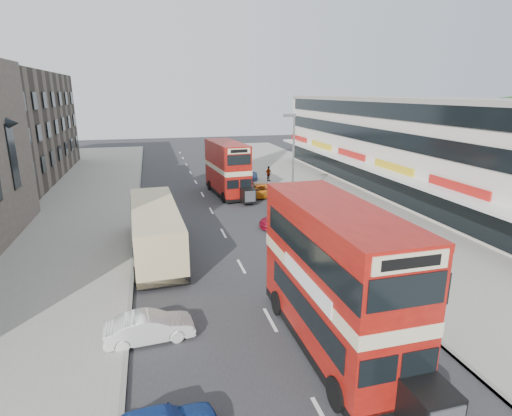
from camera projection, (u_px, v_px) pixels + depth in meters
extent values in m
plane|color=#28282B|center=(284.00, 346.00, 16.42)|extent=(160.00, 160.00, 0.00)
cube|color=#28282B|center=(211.00, 211.00, 35.06)|extent=(12.00, 90.00, 0.01)
cube|color=gray|center=(340.00, 201.00, 37.90)|extent=(12.00, 90.00, 0.15)
cube|color=gray|center=(59.00, 220.00, 32.18)|extent=(12.00, 90.00, 0.15)
cube|color=gray|center=(137.00, 215.00, 33.59)|extent=(0.20, 90.00, 0.16)
cube|color=gray|center=(279.00, 205.00, 36.50)|extent=(0.20, 90.00, 0.16)
cube|color=beige|center=(408.00, 148.00, 40.47)|extent=(8.00, 46.00, 9.00)
cube|color=black|center=(369.00, 178.00, 40.29)|extent=(0.10, 44.00, 2.40)
cube|color=gray|center=(413.00, 100.00, 39.21)|extent=(8.20, 46.20, 0.40)
cube|color=white|center=(362.00, 165.00, 39.71)|extent=(1.80, 44.00, 0.20)
cylinder|color=slate|center=(293.00, 165.00, 33.68)|extent=(0.16, 0.16, 8.00)
cube|color=slate|center=(290.00, 115.00, 32.49)|extent=(1.00, 0.20, 0.25)
cube|color=black|center=(331.00, 335.00, 16.47)|extent=(2.91, 8.83, 0.38)
cube|color=maroon|center=(332.00, 306.00, 16.11)|extent=(2.89, 8.83, 2.42)
cube|color=beige|center=(334.00, 274.00, 15.73)|extent=(2.93, 8.87, 0.49)
cube|color=maroon|center=(336.00, 241.00, 15.38)|extent=(2.89, 8.83, 2.31)
cube|color=maroon|center=(338.00, 210.00, 15.04)|extent=(2.91, 8.85, 0.27)
cube|color=black|center=(429.00, 410.00, 11.79)|extent=(1.34, 1.34, 1.43)
cube|color=black|center=(227.00, 191.00, 40.66)|extent=(3.25, 8.06, 0.34)
cube|color=maroon|center=(227.00, 179.00, 40.34)|extent=(3.23, 8.06, 2.16)
cube|color=beige|center=(227.00, 167.00, 40.01)|extent=(3.28, 8.11, 0.44)
cube|color=maroon|center=(227.00, 155.00, 39.69)|extent=(3.23, 8.06, 2.06)
cube|color=maroon|center=(226.00, 143.00, 39.39)|extent=(3.25, 8.08, 0.25)
cube|color=black|center=(248.00, 195.00, 36.64)|extent=(1.29, 1.29, 1.28)
cube|color=black|center=(157.00, 247.00, 25.70)|extent=(3.18, 10.84, 0.43)
cube|color=tan|center=(155.00, 228.00, 25.36)|extent=(3.16, 10.84, 2.79)
imported|color=silver|center=(149.00, 327.00, 16.64)|extent=(3.67, 1.54, 1.18)
imported|color=maroon|center=(287.00, 219.00, 30.64)|extent=(4.35, 1.98, 1.24)
imported|color=orange|center=(257.00, 191.00, 39.11)|extent=(4.98, 2.57, 1.34)
imported|color=#5A7BB4|center=(238.00, 176.00, 46.04)|extent=(4.37, 1.86, 1.47)
imported|color=gray|center=(327.00, 211.00, 31.09)|extent=(0.75, 0.54, 1.92)
imported|color=gray|center=(268.00, 174.00, 45.94)|extent=(1.05, 0.87, 1.68)
imported|color=gray|center=(271.00, 206.00, 34.62)|extent=(0.90, 2.03, 1.03)
imported|color=black|center=(271.00, 197.00, 34.41)|extent=(0.73, 0.52, 1.88)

